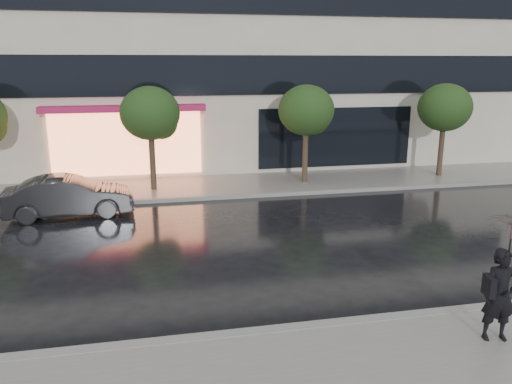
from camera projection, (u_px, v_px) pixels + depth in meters
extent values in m
plane|color=black|center=(306.00, 305.00, 10.21)|extent=(120.00, 120.00, 0.00)
cube|color=slate|center=(231.00, 185.00, 19.91)|extent=(60.00, 3.50, 0.12)
cube|color=gray|center=(323.00, 326.00, 9.25)|extent=(60.00, 0.25, 0.14)
cube|color=gray|center=(238.00, 196.00, 18.25)|extent=(60.00, 0.25, 0.14)
cube|color=black|center=(223.00, 75.00, 20.45)|extent=(28.00, 0.12, 1.60)
cube|color=#FF8C59|center=(127.00, 144.00, 20.33)|extent=(6.00, 0.10, 2.60)
cube|color=#A8194E|center=(124.00, 109.00, 19.65)|extent=(6.40, 0.70, 0.25)
cube|color=black|center=(336.00, 137.00, 22.10)|extent=(7.00, 0.10, 2.60)
cylinder|color=#33261C|center=(153.00, 164.00, 18.83)|extent=(0.22, 0.22, 2.20)
ellipsoid|color=#1A3313|center=(150.00, 113.00, 18.35)|extent=(2.20, 2.20, 1.98)
sphere|color=#1A3313|center=(161.00, 123.00, 18.72)|extent=(1.20, 1.20, 1.20)
cylinder|color=#33261C|center=(305.00, 158.00, 20.00)|extent=(0.22, 0.22, 2.20)
ellipsoid|color=#1A3313|center=(306.00, 110.00, 19.52)|extent=(2.20, 2.20, 1.98)
sphere|color=#1A3313|center=(314.00, 120.00, 19.89)|extent=(1.20, 1.20, 1.20)
cylinder|color=#33261C|center=(441.00, 153.00, 21.16)|extent=(0.22, 0.22, 2.20)
ellipsoid|color=#1A3313|center=(445.00, 107.00, 20.68)|extent=(2.20, 2.20, 1.98)
sphere|color=#1A3313|center=(450.00, 116.00, 21.05)|extent=(1.20, 1.20, 1.20)
imported|color=black|center=(69.00, 196.00, 15.95)|extent=(4.08, 1.70, 1.31)
imported|color=black|center=(500.00, 295.00, 8.54)|extent=(0.66, 0.49, 1.66)
imported|color=#380A13|center=(511.00, 237.00, 8.28)|extent=(0.97, 0.99, 0.77)
cylinder|color=black|center=(508.00, 262.00, 8.39)|extent=(0.02, 0.02, 0.83)
cube|color=black|center=(489.00, 286.00, 8.43)|extent=(0.16, 0.32, 0.35)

